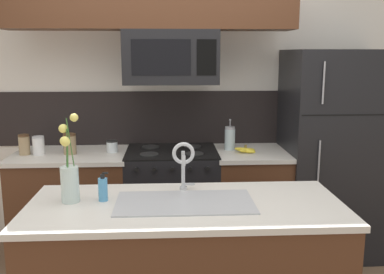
# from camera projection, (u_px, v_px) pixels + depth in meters

# --- Properties ---
(rear_partition) EXTENTS (5.20, 0.10, 2.60)m
(rear_partition) POSITION_uv_depth(u_px,v_px,m) (204.00, 100.00, 3.89)
(rear_partition) COLOR silver
(rear_partition) RESTS_ON ground
(splash_band) EXTENTS (3.18, 0.01, 0.48)m
(splash_band) POSITION_uv_depth(u_px,v_px,m) (171.00, 118.00, 3.85)
(splash_band) COLOR black
(splash_band) RESTS_ON rear_partition
(back_counter_left) EXTENTS (0.95, 0.65, 0.91)m
(back_counter_left) POSITION_uv_depth(u_px,v_px,m) (73.00, 205.00, 3.62)
(back_counter_left) COLOR #4C2B19
(back_counter_left) RESTS_ON ground
(back_counter_right) EXTENTS (0.62, 0.65, 0.91)m
(back_counter_right) POSITION_uv_depth(u_px,v_px,m) (250.00, 202.00, 3.70)
(back_counter_right) COLOR #4C2B19
(back_counter_right) RESTS_ON ground
(stove_range) EXTENTS (0.76, 0.64, 0.93)m
(stove_range) POSITION_uv_depth(u_px,v_px,m) (172.00, 203.00, 3.67)
(stove_range) COLOR black
(stove_range) RESTS_ON ground
(microwave) EXTENTS (0.74, 0.40, 0.42)m
(microwave) POSITION_uv_depth(u_px,v_px,m) (171.00, 57.00, 3.41)
(microwave) COLOR black
(refrigerator) EXTENTS (0.83, 0.74, 1.75)m
(refrigerator) POSITION_uv_depth(u_px,v_px,m) (332.00, 153.00, 3.68)
(refrigerator) COLOR black
(refrigerator) RESTS_ON ground
(storage_jar_tall) EXTENTS (0.09, 0.09, 0.17)m
(storage_jar_tall) POSITION_uv_depth(u_px,v_px,m) (24.00, 145.00, 3.47)
(storage_jar_tall) COLOR #997F5B
(storage_jar_tall) RESTS_ON back_counter_left
(storage_jar_medium) EXTENTS (0.09, 0.09, 0.15)m
(storage_jar_medium) POSITION_uv_depth(u_px,v_px,m) (39.00, 146.00, 3.47)
(storage_jar_medium) COLOR silver
(storage_jar_medium) RESTS_ON back_counter_left
(storage_jar_short) EXTENTS (0.10, 0.10, 0.17)m
(storage_jar_short) POSITION_uv_depth(u_px,v_px,m) (70.00, 144.00, 3.49)
(storage_jar_short) COLOR #997F5B
(storage_jar_short) RESTS_ON back_counter_left
(storage_jar_squat) EXTENTS (0.09, 0.09, 0.10)m
(storage_jar_squat) POSITION_uv_depth(u_px,v_px,m) (112.00, 146.00, 3.56)
(storage_jar_squat) COLOR silver
(storage_jar_squat) RESTS_ON back_counter_left
(banana_bunch) EXTENTS (0.19, 0.13, 0.08)m
(banana_bunch) POSITION_uv_depth(u_px,v_px,m) (246.00, 150.00, 3.55)
(banana_bunch) COLOR yellow
(banana_bunch) RESTS_ON back_counter_right
(french_press) EXTENTS (0.09, 0.09, 0.27)m
(french_press) POSITION_uv_depth(u_px,v_px,m) (230.00, 138.00, 3.65)
(french_press) COLOR silver
(french_press) RESTS_ON back_counter_right
(kitchen_sink) EXTENTS (0.76, 0.39, 0.16)m
(kitchen_sink) POSITION_uv_depth(u_px,v_px,m) (185.00, 215.00, 2.37)
(kitchen_sink) COLOR #ADAFB5
(kitchen_sink) RESTS_ON island_counter
(sink_faucet) EXTENTS (0.14, 0.14, 0.31)m
(sink_faucet) POSITION_uv_depth(u_px,v_px,m) (184.00, 160.00, 2.51)
(sink_faucet) COLOR #B7BABF
(sink_faucet) RESTS_ON island_counter
(dish_soap_bottle) EXTENTS (0.06, 0.05, 0.16)m
(dish_soap_bottle) POSITION_uv_depth(u_px,v_px,m) (103.00, 189.00, 2.39)
(dish_soap_bottle) COLOR #4C93C6
(dish_soap_bottle) RESTS_ON island_counter
(flower_vase) EXTENTS (0.11, 0.10, 0.49)m
(flower_vase) POSITION_uv_depth(u_px,v_px,m) (70.00, 178.00, 2.36)
(flower_vase) COLOR silver
(flower_vase) RESTS_ON island_counter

